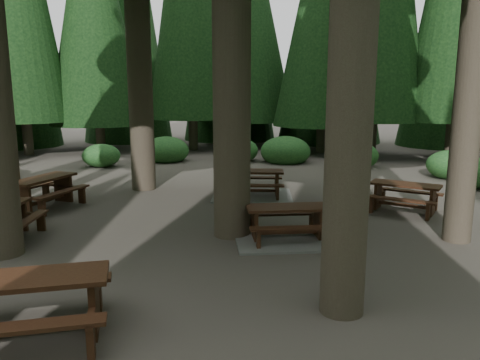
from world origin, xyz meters
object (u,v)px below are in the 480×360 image
at_px(picnic_table_b, 43,188).
at_px(picnic_table_e, 29,298).
at_px(picnic_table_d, 405,193).
at_px(picnic_table_a, 287,228).
at_px(picnic_table_c, 252,187).

bearing_deg(picnic_table_b, picnic_table_e, -138.43).
height_order(picnic_table_b, picnic_table_d, picnic_table_b).
bearing_deg(picnic_table_b, picnic_table_a, -93.57).
height_order(picnic_table_b, picnic_table_c, picnic_table_b).
relative_size(picnic_table_b, picnic_table_e, 0.82).
distance_m(picnic_table_b, picnic_table_c, 6.15).
distance_m(picnic_table_a, picnic_table_e, 5.73).
distance_m(picnic_table_d, picnic_table_e, 9.95).
bearing_deg(picnic_table_b, picnic_table_c, -56.47).
relative_size(picnic_table_c, picnic_table_e, 1.16).
bearing_deg(picnic_table_d, picnic_table_b, -151.33).
relative_size(picnic_table_c, picnic_table_d, 1.57).
distance_m(picnic_table_a, picnic_table_c, 4.40).
xyz_separation_m(picnic_table_a, picnic_table_e, (-1.64, -5.48, 0.33)).
bearing_deg(picnic_table_e, picnic_table_a, 34.94).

